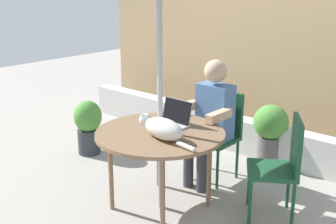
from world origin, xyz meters
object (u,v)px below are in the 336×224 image
(person_seated, at_px, (211,116))
(cat, at_px, (162,128))
(potted_plant_near_fence, at_px, (270,130))
(potted_plant_by_chair, at_px, (88,125))
(chair_empty, at_px, (283,161))
(patio_table, at_px, (160,138))
(chair_occupied, at_px, (219,128))
(laptop, at_px, (173,118))

(person_seated, bearing_deg, cat, -82.20)
(potted_plant_near_fence, height_order, potted_plant_by_chair, potted_plant_near_fence)
(chair_empty, xyz_separation_m, potted_plant_near_fence, (-0.64, 0.97, -0.13))
(chair_empty, height_order, person_seated, person_seated)
(patio_table, distance_m, cat, 0.20)
(potted_plant_near_fence, bearing_deg, patio_table, -98.05)
(chair_empty, distance_m, potted_plant_near_fence, 1.17)
(chair_occupied, height_order, person_seated, person_seated)
(patio_table, bearing_deg, potted_plant_by_chair, 165.61)
(patio_table, xyz_separation_m, cat, (0.11, -0.10, 0.14))
(person_seated, xyz_separation_m, cat, (0.11, -0.82, 0.11))
(chair_occupied, relative_size, person_seated, 0.72)
(patio_table, distance_m, chair_occupied, 0.88)
(laptop, distance_m, potted_plant_near_fence, 1.40)
(laptop, bearing_deg, chair_occupied, 87.08)
(potted_plant_near_fence, xyz_separation_m, potted_plant_by_chair, (-1.68, -1.15, -0.04))
(potted_plant_by_chair, bearing_deg, person_seated, 12.96)
(chair_empty, xyz_separation_m, cat, (-0.75, -0.66, 0.28))
(cat, bearing_deg, potted_plant_by_chair, 163.12)
(person_seated, distance_m, cat, 0.83)
(cat, bearing_deg, chair_occupied, 96.55)
(patio_table, distance_m, potted_plant_by_chair, 1.55)
(chair_empty, bearing_deg, cat, -138.54)
(potted_plant_by_chair, bearing_deg, chair_occupied, 18.63)
(chair_empty, xyz_separation_m, laptop, (-0.89, -0.35, 0.26))
(patio_table, relative_size, potted_plant_by_chair, 1.74)
(patio_table, xyz_separation_m, laptop, (-0.03, 0.21, 0.12))
(patio_table, bearing_deg, chair_occupied, 90.00)
(patio_table, bearing_deg, chair_empty, 32.96)
(chair_occupied, bearing_deg, cat, -83.45)
(laptop, relative_size, potted_plant_by_chair, 0.48)
(chair_occupied, bearing_deg, person_seated, -90.00)
(laptop, relative_size, potted_plant_near_fence, 0.46)
(person_seated, height_order, laptop, person_seated)
(person_seated, distance_m, laptop, 0.52)
(cat, relative_size, potted_plant_near_fence, 0.99)
(potted_plant_by_chair, bearing_deg, laptop, -6.81)
(cat, distance_m, potted_plant_near_fence, 1.68)
(person_seated, bearing_deg, laptop, -93.82)
(chair_occupied, bearing_deg, potted_plant_near_fence, 71.72)
(patio_table, height_order, cat, cat)
(person_seated, height_order, potted_plant_near_fence, person_seated)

